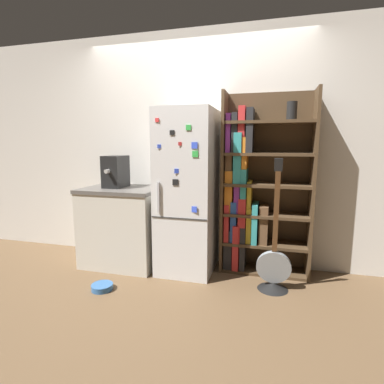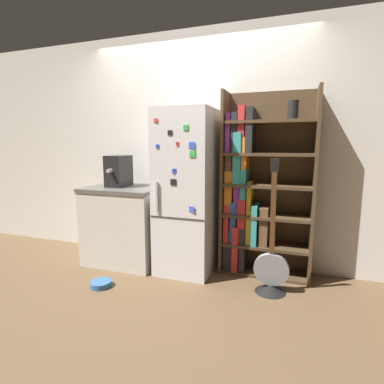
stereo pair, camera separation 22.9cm
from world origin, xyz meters
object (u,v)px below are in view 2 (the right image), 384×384
pet_bowl (101,283)px  refrigerator (187,192)px  bookshelf (254,193)px  espresso_machine (119,171)px  guitar (271,274)px

pet_bowl → refrigerator: bearing=46.3°
bookshelf → espresso_machine: 1.54m
espresso_machine → guitar: 1.97m
bookshelf → pet_bowl: (-1.33, -0.85, -0.83)m
refrigerator → guitar: refrigerator is taller
bookshelf → espresso_machine: (-1.52, -0.17, 0.20)m
pet_bowl → espresso_machine: bearing=105.7°
refrigerator → pet_bowl: bearing=-133.7°
refrigerator → pet_bowl: size_ratio=8.45×
refrigerator → espresso_machine: refrigerator is taller
bookshelf → guitar: bearing=-61.8°
espresso_machine → guitar: size_ratio=0.29×
refrigerator → espresso_machine: 0.86m
guitar → espresso_machine: bearing=171.7°
espresso_machine → pet_bowl: size_ratio=1.77×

